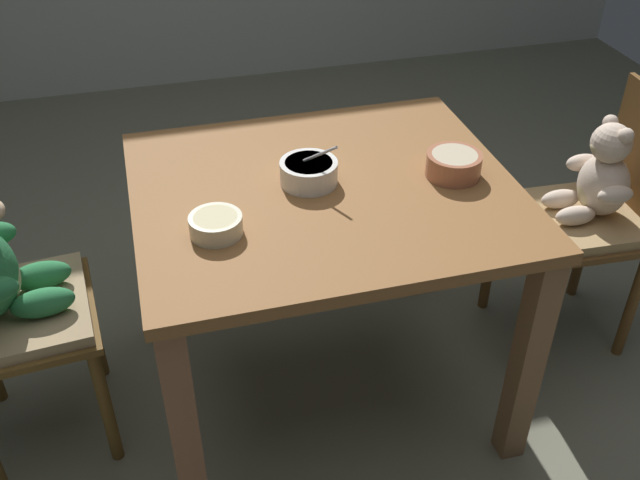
# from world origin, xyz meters

# --- Properties ---
(ground_plane) EXTENTS (5.20, 5.20, 0.04)m
(ground_plane) POSITION_xyz_m (0.00, 0.00, -0.02)
(ground_plane) COLOR slate
(dining_table) EXTENTS (1.02, 0.88, 0.76)m
(dining_table) POSITION_xyz_m (0.00, 0.00, 0.62)
(dining_table) COLOR brown
(dining_table) RESTS_ON ground_plane
(teddy_chair_near_right) EXTENTS (0.44, 0.41, 0.87)m
(teddy_chair_near_right) POSITION_xyz_m (0.89, 0.05, 0.53)
(teddy_chair_near_right) COLOR brown
(teddy_chair_near_right) RESTS_ON ground_plane
(porridge_bowl_cream_near_left) EXTENTS (0.13, 0.13, 0.05)m
(porridge_bowl_cream_near_left) POSITION_xyz_m (-0.31, -0.14, 0.78)
(porridge_bowl_cream_near_left) COLOR beige
(porridge_bowl_cream_near_left) RESTS_ON dining_table
(porridge_bowl_terracotta_near_right) EXTENTS (0.15, 0.15, 0.06)m
(porridge_bowl_terracotta_near_right) POSITION_xyz_m (0.35, -0.03, 0.79)
(porridge_bowl_terracotta_near_right) COLOR #B16B4C
(porridge_bowl_terracotta_near_right) RESTS_ON dining_table
(porridge_bowl_white_center) EXTENTS (0.16, 0.16, 0.14)m
(porridge_bowl_white_center) POSITION_xyz_m (-0.04, 0.03, 0.79)
(porridge_bowl_white_center) COLOR white
(porridge_bowl_white_center) RESTS_ON dining_table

